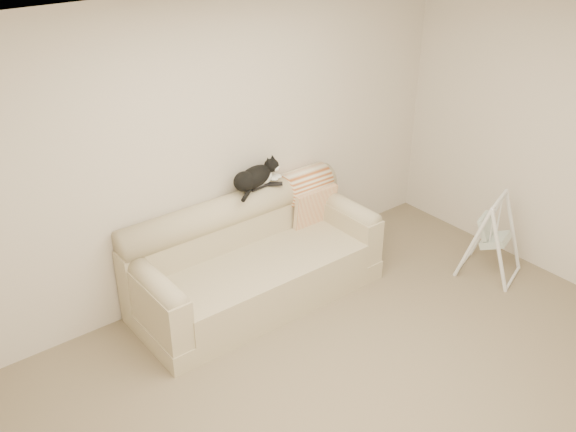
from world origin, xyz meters
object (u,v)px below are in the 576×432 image
object	(u,v)px
sofa	(252,261)
remote_b	(273,184)
remote_a	(259,187)
tuxedo_cat	(255,177)
baby_swing	(492,236)

from	to	relation	value
sofa	remote_b	xyz separation A→B (m)	(0.39, 0.20, 0.56)
remote_a	tuxedo_cat	distance (m)	0.10
sofa	remote_a	bearing A→B (deg)	41.69
sofa	baby_swing	world-z (taller)	sofa
remote_a	remote_b	distance (m)	0.14
baby_swing	sofa	bearing A→B (deg)	151.06
baby_swing	remote_a	bearing A→B (deg)	142.64
remote_a	baby_swing	size ratio (longest dim) A/B	0.23
remote_b	baby_swing	distance (m)	2.08
tuxedo_cat	baby_swing	size ratio (longest dim) A/B	0.72
sofa	baby_swing	distance (m)	2.23
sofa	remote_a	size ratio (longest dim) A/B	11.93
tuxedo_cat	baby_swing	distance (m)	2.26
remote_a	tuxedo_cat	bearing A→B (deg)	154.18
remote_a	sofa	bearing A→B (deg)	-138.31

